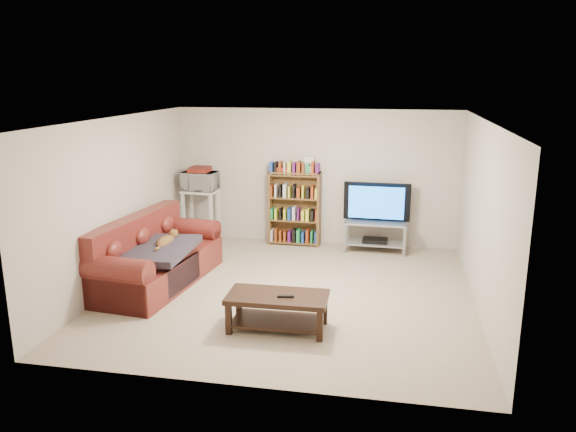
% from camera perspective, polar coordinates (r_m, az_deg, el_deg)
% --- Properties ---
extents(floor, '(5.00, 5.00, 0.00)m').
position_cam_1_polar(floor, '(7.95, 0.17, -7.74)').
color(floor, tan).
rests_on(floor, ground).
extents(ceiling, '(5.00, 5.00, 0.00)m').
position_cam_1_polar(ceiling, '(7.40, 0.18, 9.79)').
color(ceiling, white).
rests_on(ceiling, ground).
extents(wall_back, '(5.00, 0.00, 5.00)m').
position_cam_1_polar(wall_back, '(10.00, 2.82, 3.96)').
color(wall_back, beige).
rests_on(wall_back, ground).
extents(wall_front, '(5.00, 0.00, 5.00)m').
position_cam_1_polar(wall_front, '(5.25, -4.88, -5.51)').
color(wall_front, beige).
rests_on(wall_front, ground).
extents(wall_left, '(0.00, 5.00, 5.00)m').
position_cam_1_polar(wall_left, '(8.40, -16.83, 1.42)').
color(wall_left, beige).
rests_on(wall_left, ground).
extents(wall_right, '(0.00, 5.00, 5.00)m').
position_cam_1_polar(wall_right, '(7.55, 19.17, -0.15)').
color(wall_right, beige).
rests_on(wall_right, ground).
extents(sofa, '(1.24, 2.40, 0.98)m').
position_cam_1_polar(sofa, '(8.41, -13.57, -4.43)').
color(sofa, maroon).
rests_on(sofa, floor).
extents(blanket, '(0.92, 1.18, 0.19)m').
position_cam_1_polar(blanket, '(8.12, -13.06, -3.38)').
color(blanket, '#2E2934').
rests_on(blanket, sofa).
extents(cat, '(0.32, 0.65, 0.19)m').
position_cam_1_polar(cat, '(8.28, -12.36, -2.57)').
color(cat, brown).
rests_on(cat, sofa).
extents(coffee_table, '(1.20, 0.62, 0.43)m').
position_cam_1_polar(coffee_table, '(6.76, -1.07, -9.04)').
color(coffee_table, black).
rests_on(coffee_table, floor).
extents(remote, '(0.20, 0.09, 0.02)m').
position_cam_1_polar(remote, '(6.63, -0.24, -8.15)').
color(remote, black).
rests_on(remote, coffee_table).
extents(tv_stand, '(1.07, 0.50, 0.53)m').
position_cam_1_polar(tv_stand, '(9.76, 8.87, -1.53)').
color(tv_stand, '#999EA3').
rests_on(tv_stand, floor).
extents(television, '(1.14, 0.18, 0.66)m').
position_cam_1_polar(television, '(9.64, 8.98, 1.33)').
color(television, black).
rests_on(television, tv_stand).
extents(dvd_player, '(0.43, 0.31, 0.06)m').
position_cam_1_polar(dvd_player, '(9.80, 8.83, -2.47)').
color(dvd_player, black).
rests_on(dvd_player, tv_stand).
extents(bookshelf, '(0.92, 0.30, 1.32)m').
position_cam_1_polar(bookshelf, '(9.97, 0.68, 0.89)').
color(bookshelf, brown).
rests_on(bookshelf, floor).
extents(shelf_clutter, '(0.67, 0.21, 0.28)m').
position_cam_1_polar(shelf_clutter, '(9.82, 1.27, 5.12)').
color(shelf_clutter, silver).
rests_on(shelf_clutter, bookshelf).
extents(microwave_stand, '(0.63, 0.48, 0.97)m').
position_cam_1_polar(microwave_stand, '(10.21, -8.82, 0.70)').
color(microwave_stand, silver).
rests_on(microwave_stand, floor).
extents(microwave, '(0.62, 0.44, 0.33)m').
position_cam_1_polar(microwave, '(10.10, -8.93, 3.54)').
color(microwave, silver).
rests_on(microwave, microwave_stand).
extents(game_boxes, '(0.37, 0.33, 0.05)m').
position_cam_1_polar(game_boxes, '(10.07, -8.97, 4.61)').
color(game_boxes, maroon).
rests_on(game_boxes, microwave).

